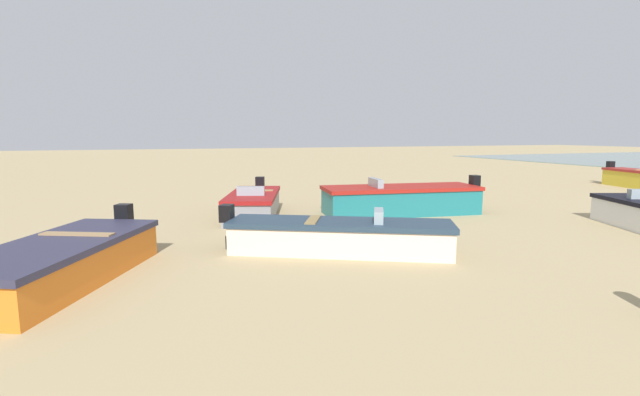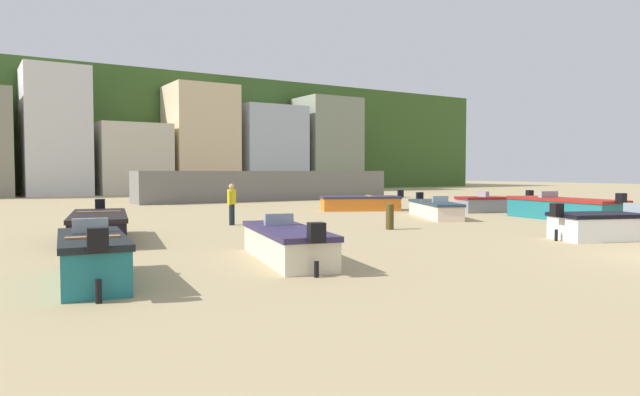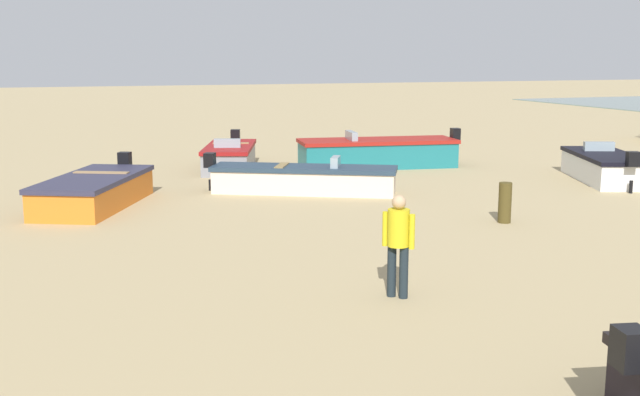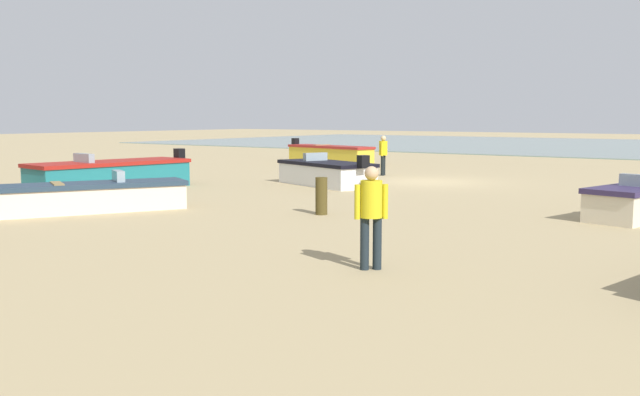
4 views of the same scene
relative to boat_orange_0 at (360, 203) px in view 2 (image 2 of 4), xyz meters
name	(u,v)px [view 2 (image 2 of 4)]	position (x,y,z in m)	size (l,w,h in m)	color
headland_hill	(107,138)	(-3.20, 48.09, 5.76)	(90.00, 32.00, 12.30)	#375824
harbor_pier	(269,186)	(0.68, 12.09, 0.67)	(19.21, 2.40, 2.13)	slate
townhouse_left	(55,132)	(-11.32, 28.99, 5.09)	(5.20, 5.81, 10.98)	silver
townhouse_centre_left	(131,159)	(-4.94, 29.39, 2.82)	(6.27, 6.62, 6.43)	beige
townhouse_centre	(201,140)	(1.73, 29.00, 4.83)	(6.19, 5.82, 10.45)	beige
townhouse_centre_right	(265,149)	(9.10, 29.52, 4.04)	(6.84, 6.86, 8.88)	#A9B3C1
townhouse_far_right	(327,144)	(16.43, 28.77, 4.71)	(6.38, 5.37, 10.21)	gray
boat_orange_0	(360,203)	(0.00, 0.00, 0.00)	(4.53, 3.35, 1.09)	orange
boat_teal_1	(564,209)	(4.09, -9.41, 0.08)	(2.44, 5.60, 1.26)	#1D6F77
boat_cream_2	(287,243)	(-11.56, -12.86, 0.01)	(2.25, 4.63, 1.10)	beige
boat_cream_3	(434,209)	(0.15, -5.50, -0.01)	(3.41, 5.06, 1.05)	beige
boat_black_4	(99,227)	(-14.59, -6.61, 0.03)	(2.52, 5.12, 1.16)	black
boat_white_6	(617,226)	(-0.90, -14.66, 0.03)	(4.29, 2.88, 1.14)	white
boat_grey_7	(495,204)	(5.23, -4.60, 0.02)	(4.19, 2.64, 1.12)	gray
boat_teal_8	(92,258)	(-15.96, -13.26, 0.07)	(1.62, 3.80, 1.22)	#1F7279
mooring_post_near_water	(390,217)	(-4.97, -8.59, 0.06)	(0.29, 0.29, 0.91)	#483C1A
beach_walker_foreground	(232,201)	(-9.16, -4.01, 0.56)	(0.48, 0.48, 1.62)	#1C262C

